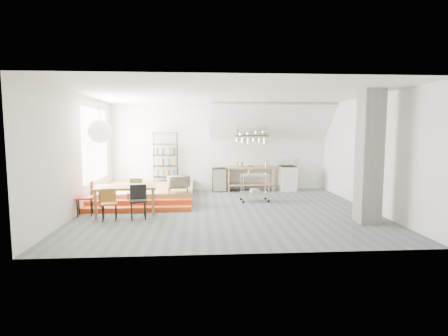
{
  "coord_description": "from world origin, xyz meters",
  "views": [
    {
      "loc": [
        -0.74,
        -9.58,
        2.21
      ],
      "look_at": [
        -0.03,
        0.8,
        1.11
      ],
      "focal_mm": 28.0,
      "sensor_mm": 36.0,
      "label": 1
    }
  ],
  "objects": [
    {
      "name": "pot_rack",
      "position": [
        1.13,
        2.92,
        1.98
      ],
      "size": [
        1.2,
        0.5,
        1.43
      ],
      "color": "#3E2519",
      "rests_on": "ceiling"
    },
    {
      "name": "chair_red",
      "position": [
        -3.71,
        -0.32,
        0.55
      ],
      "size": [
        0.5,
        0.5,
        0.92
      ],
      "rotation": [
        0.0,
        0.0,
        -1.37
      ],
      "color": "red",
      "rests_on": "ground"
    },
    {
      "name": "ceiling",
      "position": [
        0.0,
        0.0,
        3.2
      ],
      "size": [
        8.0,
        7.0,
        0.02
      ],
      "primitive_type": "cube",
      "color": "white",
      "rests_on": "wall_back"
    },
    {
      "name": "step_lower",
      "position": [
        -2.5,
        0.05,
        0.07
      ],
      "size": [
        3.0,
        0.35,
        0.13
      ],
      "primitive_type": "cube",
      "color": "#D44918",
      "rests_on": "ground"
    },
    {
      "name": "platform",
      "position": [
        -2.5,
        2.0,
        0.2
      ],
      "size": [
        3.0,
        3.0,
        0.4
      ],
      "primitive_type": "cube",
      "color": "olive",
      "rests_on": "ground"
    },
    {
      "name": "window_pane",
      "position": [
        -3.98,
        1.5,
        1.8
      ],
      "size": [
        0.02,
        2.5,
        2.2
      ],
      "primitive_type": "cube",
      "color": "white",
      "rests_on": "wall_left"
    },
    {
      "name": "paper_lantern",
      "position": [
        -3.34,
        -0.28,
        2.2
      ],
      "size": [
        0.6,
        0.6,
        0.6
      ],
      "primitive_type": "sphere",
      "color": "white",
      "rests_on": "ceiling"
    },
    {
      "name": "wall_back",
      "position": [
        0.0,
        3.5,
        1.6
      ],
      "size": [
        8.0,
        0.04,
        3.2
      ],
      "primitive_type": "cube",
      "color": "silver",
      "rests_on": "ground"
    },
    {
      "name": "floor",
      "position": [
        0.0,
        0.0,
        0.0
      ],
      "size": [
        8.0,
        8.0,
        0.0
      ],
      "primitive_type": "plane",
      "color": "#525D5F",
      "rests_on": "ground"
    },
    {
      "name": "microwave",
      "position": [
        -1.4,
        0.75,
        0.73
      ],
      "size": [
        0.7,
        0.58,
        0.33
      ],
      "primitive_type": "imported",
      "rotation": [
        0.0,
        0.0,
        0.34
      ],
      "color": "beige",
      "rests_on": "microwave_shelf"
    },
    {
      "name": "concrete_column",
      "position": [
        3.3,
        -1.5,
        1.6
      ],
      "size": [
        0.5,
        0.5,
        3.2
      ],
      "primitive_type": "cube",
      "color": "slate",
      "rests_on": "ground"
    },
    {
      "name": "wall_right",
      "position": [
        4.0,
        0.0,
        1.6
      ],
      "size": [
        0.04,
        7.0,
        3.2
      ],
      "primitive_type": "cube",
      "color": "silver",
      "rests_on": "ground"
    },
    {
      "name": "chair_olive",
      "position": [
        -2.62,
        0.54,
        0.51
      ],
      "size": [
        0.41,
        0.41,
        0.85
      ],
      "rotation": [
        0.0,
        0.0,
        -0.06
      ],
      "color": "#59612E",
      "rests_on": "ground"
    },
    {
      "name": "chair_black",
      "position": [
        -2.3,
        -0.87,
        0.54
      ],
      "size": [
        0.5,
        0.5,
        0.91
      ],
      "rotation": [
        0.0,
        0.0,
        3.37
      ],
      "color": "black",
      "rests_on": "ground"
    },
    {
      "name": "mini_fridge",
      "position": [
        -0.05,
        3.2,
        0.43
      ],
      "size": [
        0.51,
        0.51,
        0.87
      ],
      "primitive_type": "cube",
      "color": "black",
      "rests_on": "ground"
    },
    {
      "name": "bowl",
      "position": [
        1.11,
        3.1,
        0.94
      ],
      "size": [
        0.31,
        0.31,
        0.06
      ],
      "primitive_type": "imported",
      "rotation": [
        0.0,
        0.0,
        -0.38
      ],
      "color": "silver",
      "rests_on": "kitchen_counter"
    },
    {
      "name": "wire_shelving",
      "position": [
        -2.0,
        3.2,
        1.33
      ],
      "size": [
        0.88,
        0.38,
        1.8
      ],
      "color": "black",
      "rests_on": "platform"
    },
    {
      "name": "wall_left",
      "position": [
        -4.0,
        0.0,
        1.6
      ],
      "size": [
        0.04,
        7.0,
        3.2
      ],
      "primitive_type": "cube",
      "color": "silver",
      "rests_on": "ground"
    },
    {
      "name": "kitchen_counter",
      "position": [
        1.1,
        3.15,
        0.63
      ],
      "size": [
        1.8,
        0.6,
        0.91
      ],
      "color": "olive",
      "rests_on": "ground"
    },
    {
      "name": "slope_ceiling",
      "position": [
        1.8,
        2.9,
        2.55
      ],
      "size": [
        4.4,
        1.44,
        1.32
      ],
      "primitive_type": "cube",
      "rotation": [
        -0.73,
        0.0,
        0.0
      ],
      "color": "white",
      "rests_on": "wall_back"
    },
    {
      "name": "dining_table",
      "position": [
        -2.74,
        -0.2,
        0.67
      ],
      "size": [
        1.69,
        1.09,
        0.76
      ],
      "rotation": [
        0.0,
        0.0,
        0.13
      ],
      "color": "olive",
      "rests_on": "ground"
    },
    {
      "name": "stove",
      "position": [
        2.5,
        3.16,
        0.48
      ],
      "size": [
        0.6,
        0.6,
        1.18
      ],
      "color": "white",
      "rests_on": "ground"
    },
    {
      "name": "chair_mustard",
      "position": [
        -3.0,
        -0.95,
        0.49
      ],
      "size": [
        0.44,
        0.44,
        0.83
      ],
      "rotation": [
        0.0,
        0.0,
        3.32
      ],
      "color": "#AF6A1E",
      "rests_on": "ground"
    },
    {
      "name": "rolling_cart",
      "position": [
        0.97,
        1.22,
        0.56
      ],
      "size": [
        0.9,
        0.54,
        0.86
      ],
      "rotation": [
        0.0,
        0.0,
        0.05
      ],
      "color": "silver",
      "rests_on": "ground"
    },
    {
      "name": "microwave_shelf",
      "position": [
        -1.4,
        0.75,
        0.55
      ],
      "size": [
        0.6,
        0.4,
        0.16
      ],
      "color": "olive",
      "rests_on": "platform"
    },
    {
      "name": "step_upper",
      "position": [
        -2.5,
        0.4,
        0.13
      ],
      "size": [
        3.0,
        0.35,
        0.27
      ],
      "primitive_type": "cube",
      "color": "#D44918",
      "rests_on": "ground"
    }
  ]
}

